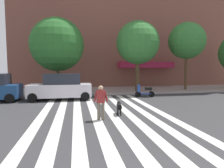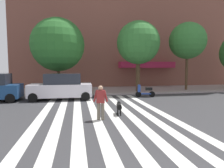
{
  "view_description": "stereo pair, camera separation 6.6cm",
  "coord_description": "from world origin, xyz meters",
  "px_view_note": "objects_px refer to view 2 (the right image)",
  "views": [
    {
      "loc": [
        -2.12,
        -2.14,
        2.52
      ],
      "look_at": [
        -0.16,
        8.32,
        1.59
      ],
      "focal_mm": 31.61,
      "sensor_mm": 36.0,
      "label": 1
    },
    {
      "loc": [
        -2.05,
        -2.15,
        2.52
      ],
      "look_at": [
        -0.16,
        8.32,
        1.59
      ],
      "focal_mm": 31.61,
      "sensor_mm": 36.0,
      "label": 2
    }
  ],
  "objects_px": {
    "parked_scooter": "(145,91)",
    "dog_on_leash": "(119,106)",
    "street_tree_further": "(188,41)",
    "street_tree_middle": "(138,43)",
    "parked_car_behind_first": "(61,87)",
    "street_tree_nearest": "(58,45)",
    "pedestrian_dog_walker": "(101,101)"
  },
  "relations": [
    {
      "from": "parked_car_behind_first",
      "to": "parked_scooter",
      "type": "distance_m",
      "value": 6.77
    },
    {
      "from": "dog_on_leash",
      "to": "street_tree_further",
      "type": "bearing_deg",
      "value": 43.79
    },
    {
      "from": "pedestrian_dog_walker",
      "to": "parked_car_behind_first",
      "type": "bearing_deg",
      "value": 109.52
    },
    {
      "from": "parked_scooter",
      "to": "pedestrian_dog_walker",
      "type": "relative_size",
      "value": 1.0
    },
    {
      "from": "parked_scooter",
      "to": "street_tree_nearest",
      "type": "xyz_separation_m",
      "value": [
        -7.19,
        2.76,
        3.98
      ]
    },
    {
      "from": "parked_car_behind_first",
      "to": "street_tree_middle",
      "type": "bearing_deg",
      "value": 20.98
    },
    {
      "from": "parked_car_behind_first",
      "to": "pedestrian_dog_walker",
      "type": "xyz_separation_m",
      "value": [
        2.26,
        -6.37,
        -0.04
      ]
    },
    {
      "from": "street_tree_middle",
      "to": "dog_on_leash",
      "type": "relative_size",
      "value": 6.28
    },
    {
      "from": "parked_car_behind_first",
      "to": "street_tree_further",
      "type": "distance_m",
      "value": 13.4
    },
    {
      "from": "street_tree_further",
      "to": "pedestrian_dog_walker",
      "type": "bearing_deg",
      "value": -136.65
    },
    {
      "from": "street_tree_middle",
      "to": "street_tree_further",
      "type": "xyz_separation_m",
      "value": [
        5.37,
        0.48,
        0.37
      ]
    },
    {
      "from": "parked_scooter",
      "to": "parked_car_behind_first",
      "type": "bearing_deg",
      "value": 179.83
    },
    {
      "from": "parked_car_behind_first",
      "to": "street_tree_middle",
      "type": "height_order",
      "value": "street_tree_middle"
    },
    {
      "from": "pedestrian_dog_walker",
      "to": "dog_on_leash",
      "type": "distance_m",
      "value": 1.49
    },
    {
      "from": "parked_car_behind_first",
      "to": "pedestrian_dog_walker",
      "type": "relative_size",
      "value": 2.87
    },
    {
      "from": "street_tree_nearest",
      "to": "street_tree_further",
      "type": "height_order",
      "value": "street_tree_further"
    },
    {
      "from": "street_tree_middle",
      "to": "dog_on_leash",
      "type": "height_order",
      "value": "street_tree_middle"
    },
    {
      "from": "street_tree_further",
      "to": "dog_on_leash",
      "type": "xyz_separation_m",
      "value": [
        -8.99,
        -8.62,
        -4.7
      ]
    },
    {
      "from": "street_tree_nearest",
      "to": "parked_scooter",
      "type": "bearing_deg",
      "value": -21.0
    },
    {
      "from": "street_tree_nearest",
      "to": "dog_on_leash",
      "type": "xyz_separation_m",
      "value": [
        3.78,
        -8.21,
        -4.02
      ]
    },
    {
      "from": "parked_scooter",
      "to": "street_tree_middle",
      "type": "distance_m",
      "value": 5.07
    },
    {
      "from": "street_tree_middle",
      "to": "street_tree_further",
      "type": "distance_m",
      "value": 5.41
    },
    {
      "from": "street_tree_nearest",
      "to": "street_tree_middle",
      "type": "relative_size",
      "value": 1.0
    },
    {
      "from": "parked_car_behind_first",
      "to": "street_tree_nearest",
      "type": "distance_m",
      "value": 4.47
    },
    {
      "from": "parked_scooter",
      "to": "street_tree_further",
      "type": "xyz_separation_m",
      "value": [
        5.58,
        3.17,
        4.67
      ]
    },
    {
      "from": "street_tree_further",
      "to": "street_tree_middle",
      "type": "bearing_deg",
      "value": -174.9
    },
    {
      "from": "parked_scooter",
      "to": "street_tree_further",
      "type": "height_order",
      "value": "street_tree_further"
    },
    {
      "from": "parked_scooter",
      "to": "dog_on_leash",
      "type": "relative_size",
      "value": 1.53
    },
    {
      "from": "parked_car_behind_first",
      "to": "dog_on_leash",
      "type": "distance_m",
      "value": 6.43
    },
    {
      "from": "pedestrian_dog_walker",
      "to": "street_tree_nearest",
      "type": "bearing_deg",
      "value": 106.5
    },
    {
      "from": "pedestrian_dog_walker",
      "to": "dog_on_leash",
      "type": "height_order",
      "value": "pedestrian_dog_walker"
    },
    {
      "from": "street_tree_middle",
      "to": "street_tree_nearest",
      "type": "bearing_deg",
      "value": 179.46
    }
  ]
}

